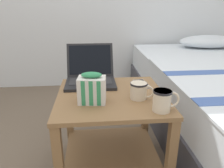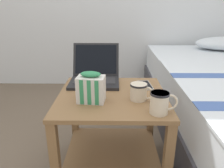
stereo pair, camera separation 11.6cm
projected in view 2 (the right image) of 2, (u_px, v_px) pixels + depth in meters
name	position (u px, v px, depth m)	size (l,w,h in m)	color
bedside_table	(112.00, 124.00, 1.30)	(0.61, 0.59, 0.53)	olive
laptop	(95.00, 75.00, 1.42)	(0.31, 0.33, 0.23)	black
mug_front_left	(139.00, 91.00, 1.15)	(0.12, 0.09, 0.09)	beige
mug_front_right	(160.00, 102.00, 1.01)	(0.13, 0.09, 0.10)	beige
snack_bag	(91.00, 88.00, 1.12)	(0.15, 0.11, 0.16)	silver
cell_phone	(145.00, 85.00, 1.36)	(0.09, 0.16, 0.01)	#B7BABC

